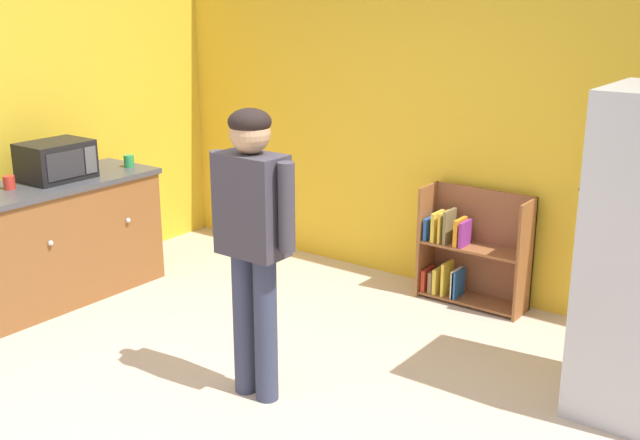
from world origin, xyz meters
TOP-DOWN VIEW (x-y plane):
  - ground_plane at (0.00, 0.00)m, footprint 12.00×12.00m
  - back_wall at (0.00, 2.33)m, footprint 5.20×0.06m
  - left_side_wall at (-2.63, 0.80)m, footprint 0.06×2.99m
  - kitchen_counter at (-2.20, 0.12)m, footprint 0.65×2.08m
  - bookshelf at (0.30, 2.15)m, footprint 0.80×0.28m
  - standing_person at (-0.04, 0.14)m, footprint 0.57×0.23m
  - microwave at (-2.22, 0.45)m, footprint 0.37×0.48m
  - red_cup at (-2.23, 0.07)m, footprint 0.08×0.08m
  - green_cup at (-2.11, 1.03)m, footprint 0.08×0.08m

SIDE VIEW (x-z plane):
  - ground_plane at x=0.00m, z-range 0.00..0.00m
  - bookshelf at x=0.30m, z-range -0.06..0.79m
  - kitchen_counter at x=-2.20m, z-range 0.00..0.90m
  - red_cup at x=-2.23m, z-range 0.90..0.99m
  - green_cup at x=-2.11m, z-range 0.90..0.99m
  - standing_person at x=-0.04m, z-range 0.18..1.84m
  - microwave at x=-2.22m, z-range 0.90..1.18m
  - back_wall at x=0.00m, z-range 0.00..2.70m
  - left_side_wall at x=-2.63m, z-range 0.00..2.70m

